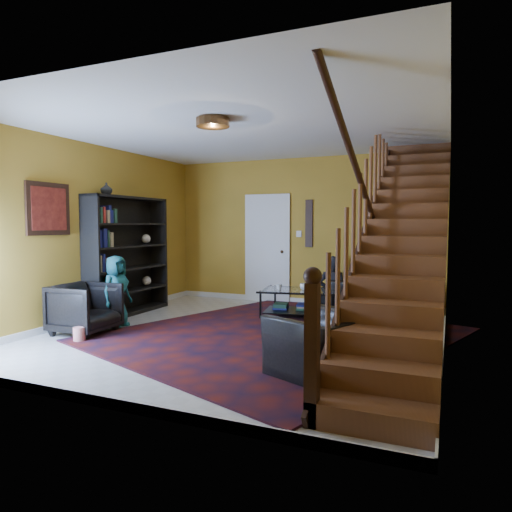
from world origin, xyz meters
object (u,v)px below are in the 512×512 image
(bookshelf, at_px, (128,258))
(sofa, at_px, (377,297))
(armchair_left, at_px, (85,309))
(coffee_table, at_px, (302,302))
(armchair_right, at_px, (322,345))

(bookshelf, relative_size, sofa, 1.03)
(sofa, bearing_deg, bookshelf, 28.78)
(armchair_left, relative_size, coffee_table, 0.57)
(sofa, bearing_deg, coffee_table, 45.88)
(armchair_left, bearing_deg, armchair_right, -98.43)
(coffee_table, bearing_deg, bookshelf, -164.49)
(sofa, bearing_deg, armchair_right, 94.68)
(bookshelf, distance_m, sofa, 4.31)
(armchair_left, distance_m, coffee_table, 3.31)
(coffee_table, bearing_deg, armchair_right, -68.42)
(armchair_left, xyz_separation_m, coffee_table, (2.49, 2.18, -0.08))
(armchair_right, bearing_deg, bookshelf, -91.83)
(armchair_right, bearing_deg, armchair_left, -73.55)
(armchair_right, bearing_deg, coffee_table, -135.22)
(bookshelf, relative_size, armchair_left, 2.56)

